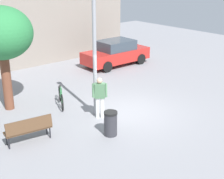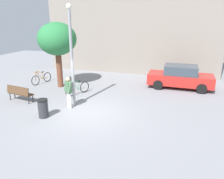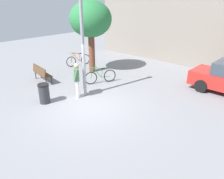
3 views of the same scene
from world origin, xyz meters
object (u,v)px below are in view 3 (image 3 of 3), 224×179
park_bench (41,73)px  trash_bin (44,93)px  bicycle_green (100,76)px  lamppost (82,35)px  plaza_tree (91,20)px  bicycle_orange (78,60)px  person_by_lamppost (77,78)px

park_bench → trash_bin: 2.84m
bicycle_green → lamppost: bearing=-70.0°
plaza_tree → trash_bin: (1.75, -4.60, -2.74)m
bicycle_orange → bicycle_green: (3.55, -1.41, 0.00)m
park_bench → bicycle_orange: bicycle_orange is taller
lamppost → park_bench: lamppost is taller
person_by_lamppost → park_bench: size_ratio=1.01×
park_bench → bicycle_green: size_ratio=1.01×
park_bench → plaza_tree: size_ratio=0.38×
person_by_lamppost → bicycle_green: (-0.52, 2.06, -0.58)m
trash_bin → bicycle_green: bearing=88.2°
plaza_tree → trash_bin: bearing=-69.1°
lamppost → plaza_tree: (-2.47, 2.81, 0.31)m
park_bench → bicycle_orange: bearing=105.7°
plaza_tree → bicycle_green: size_ratio=2.62×
person_by_lamppost → plaza_tree: plaza_tree is taller
plaza_tree → park_bench: bearing=-102.6°
lamppost → person_by_lamppost: 1.96m
plaza_tree → bicycle_orange: (-1.69, 0.27, -2.81)m
bicycle_green → trash_bin: size_ratio=1.82×
plaza_tree → bicycle_green: bearing=-31.5°
bicycle_green → trash_bin: bearing=-91.8°
person_by_lamppost → bicycle_green: size_ratio=1.02×
park_bench → plaza_tree: (0.72, 3.22, 2.65)m
lamppost → bicycle_orange: (-4.16, 3.08, -2.50)m
plaza_tree → bicycle_green: 3.56m
park_bench → bicycle_green: bearing=38.8°
lamppost → park_bench: 3.97m
person_by_lamppost → park_bench: bearing=-179.8°
lamppost → bicycle_green: lamppost is taller
park_bench → trash_bin: (2.47, -1.39, -0.09)m
lamppost → park_bench: size_ratio=3.14×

